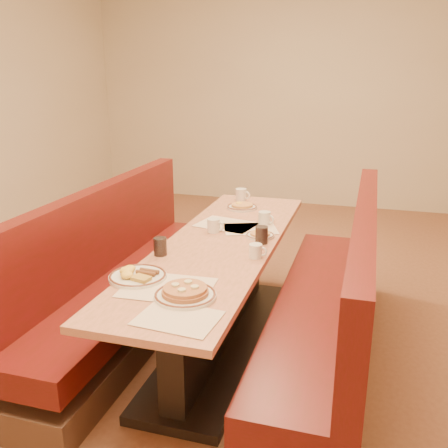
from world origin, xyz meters
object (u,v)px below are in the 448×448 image
(booth_right, at_px, (331,312))
(soda_tumbler_near, at_px, (160,246))
(booth_left, at_px, (122,285))
(coffee_mug_d, at_px, (241,194))
(soda_tumbler_mid, at_px, (262,235))
(eggs_plate, at_px, (137,275))
(coffee_mug_b, at_px, (214,225))
(diner_table, at_px, (220,296))
(coffee_mug_c, at_px, (265,218))
(pancake_plate, at_px, (185,293))
(coffee_mug_a, at_px, (256,251))

(booth_right, xyz_separation_m, soda_tumbler_near, (-1.01, -0.31, 0.44))
(booth_left, xyz_separation_m, booth_right, (1.46, 0.00, 0.00))
(coffee_mug_d, distance_m, soda_tumbler_mid, 1.11)
(booth_left, distance_m, eggs_plate, 0.92)
(soda_tumbler_near, distance_m, soda_tumbler_mid, 0.66)
(booth_right, distance_m, coffee_mug_b, 0.97)
(coffee_mug_b, bearing_deg, diner_table, -55.91)
(coffee_mug_d, bearing_deg, coffee_mug_c, -48.91)
(eggs_plate, height_order, coffee_mug_b, coffee_mug_b)
(coffee_mug_b, xyz_separation_m, soda_tumbler_near, (-0.18, -0.52, 0.01))
(coffee_mug_b, height_order, soda_tumbler_mid, soda_tumbler_mid)
(diner_table, relative_size, soda_tumbler_near, 22.95)
(soda_tumbler_near, bearing_deg, coffee_mug_b, 71.26)
(pancake_plate, xyz_separation_m, eggs_plate, (-0.33, 0.15, -0.01))
(booth_right, relative_size, eggs_plate, 8.10)
(coffee_mug_c, bearing_deg, coffee_mug_d, 140.49)
(coffee_mug_a, relative_size, coffee_mug_d, 0.84)
(pancake_plate, xyz_separation_m, soda_tumbler_mid, (0.18, 0.90, 0.03))
(eggs_plate, bearing_deg, diner_table, 69.29)
(booth_left, relative_size, booth_right, 1.00)
(coffee_mug_c, distance_m, coffee_mug_d, 0.71)
(diner_table, xyz_separation_m, eggs_plate, (-0.26, -0.68, 0.39))
(coffee_mug_a, bearing_deg, coffee_mug_c, 97.68)
(booth_left, distance_m, soda_tumbler_mid, 1.09)
(coffee_mug_a, xyz_separation_m, soda_tumbler_mid, (-0.02, 0.26, 0.01))
(pancake_plate, relative_size, soda_tumbler_near, 2.82)
(coffee_mug_a, bearing_deg, soda_tumbler_mid, 95.43)
(diner_table, distance_m, soda_tumbler_near, 0.60)
(coffee_mug_a, height_order, soda_tumbler_mid, soda_tumbler_mid)
(booth_right, bearing_deg, soda_tumbler_near, -162.78)
(coffee_mug_b, relative_size, soda_tumbler_near, 1.14)
(pancake_plate, bearing_deg, booth_left, 134.32)
(diner_table, bearing_deg, eggs_plate, -110.71)
(eggs_plate, bearing_deg, booth_right, 34.53)
(booth_right, xyz_separation_m, coffee_mug_a, (-0.45, -0.19, 0.43))
(coffee_mug_b, xyz_separation_m, soda_tumbler_mid, (0.36, -0.13, 0.01))
(coffee_mug_d, bearing_deg, booth_right, -38.73)
(coffee_mug_b, xyz_separation_m, coffee_mug_d, (-0.04, 0.90, 0.00))
(coffee_mug_a, xyz_separation_m, coffee_mug_b, (-0.39, 0.40, 0.01))
(soda_tumbler_near, bearing_deg, pancake_plate, -55.32)
(coffee_mug_b, distance_m, coffee_mug_d, 0.90)
(booth_right, height_order, soda_tumbler_mid, booth_right)
(coffee_mug_c, bearing_deg, soda_tumbler_mid, -58.87)
(booth_right, relative_size, soda_tumbler_mid, 22.26)
(diner_table, distance_m, coffee_mug_b, 0.48)
(booth_left, height_order, pancake_plate, booth_left)
(booth_right, distance_m, soda_tumbler_near, 1.15)
(booth_right, distance_m, coffee_mug_d, 1.47)
(eggs_plate, xyz_separation_m, soda_tumbler_mid, (0.52, 0.75, 0.04))
(diner_table, height_order, booth_left, booth_left)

